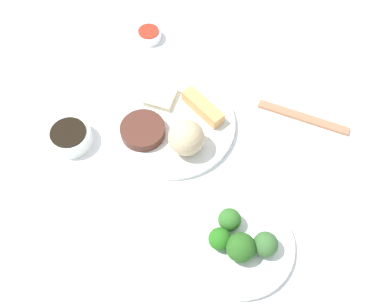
% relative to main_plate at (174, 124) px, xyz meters
% --- Properties ---
extents(tabletop, '(2.20, 2.20, 0.02)m').
position_rel_main_plate_xyz_m(tabletop, '(-0.04, -0.04, -0.02)').
color(tabletop, white).
rests_on(tabletop, ground).
extents(main_plate, '(0.28, 0.28, 0.02)m').
position_rel_main_plate_xyz_m(main_plate, '(0.00, 0.00, 0.00)').
color(main_plate, white).
rests_on(main_plate, tabletop).
extents(rice_scoop, '(0.08, 0.08, 0.08)m').
position_rel_main_plate_xyz_m(rice_scoop, '(-0.03, -0.07, 0.05)').
color(rice_scoop, tan).
rests_on(rice_scoop, main_plate).
extents(spring_roll, '(0.05, 0.11, 0.03)m').
position_rel_main_plate_xyz_m(spring_roll, '(0.07, -0.03, 0.02)').
color(spring_roll, '#DD9B57').
rests_on(spring_roll, main_plate).
extents(crab_rangoon_wonton, '(0.08, 0.08, 0.01)m').
position_rel_main_plate_xyz_m(crab_rangoon_wonton, '(0.03, 0.07, 0.02)').
color(crab_rangoon_wonton, beige).
rests_on(crab_rangoon_wonton, main_plate).
extents(stir_fry_heap, '(0.10, 0.10, 0.02)m').
position_rel_main_plate_xyz_m(stir_fry_heap, '(-0.07, 0.03, 0.02)').
color(stir_fry_heap, '#4C271D').
rests_on(stir_fry_heap, main_plate).
extents(broccoli_plate, '(0.21, 0.21, 0.01)m').
position_rel_main_plate_xyz_m(broccoli_plate, '(-0.12, -0.28, -0.00)').
color(broccoli_plate, white).
rests_on(broccoli_plate, tabletop).
extents(broccoli_floret_0, '(0.04, 0.04, 0.04)m').
position_rel_main_plate_xyz_m(broccoli_floret_0, '(-0.11, -0.24, 0.03)').
color(broccoli_floret_0, '#2F6A25').
rests_on(broccoli_floret_0, broccoli_plate).
extents(broccoli_floret_1, '(0.05, 0.05, 0.05)m').
position_rel_main_plate_xyz_m(broccoli_floret_1, '(-0.10, -0.32, 0.03)').
color(broccoli_floret_1, '#376630').
rests_on(broccoli_floret_1, broccoli_plate).
extents(broccoli_floret_2, '(0.06, 0.06, 0.06)m').
position_rel_main_plate_xyz_m(broccoli_floret_2, '(-0.14, -0.29, 0.03)').
color(broccoli_floret_2, '#275B1C').
rests_on(broccoli_floret_2, broccoli_plate).
extents(broccoli_floret_3, '(0.04, 0.04, 0.04)m').
position_rel_main_plate_xyz_m(broccoli_floret_3, '(-0.15, -0.25, 0.03)').
color(broccoli_floret_3, '#246B19').
rests_on(broccoli_floret_3, broccoli_plate).
extents(soy_sauce_bowl, '(0.09, 0.09, 0.03)m').
position_rel_main_plate_xyz_m(soy_sauce_bowl, '(-0.18, 0.14, 0.01)').
color(soy_sauce_bowl, white).
rests_on(soy_sauce_bowl, tabletop).
extents(soy_sauce_bowl_liquid, '(0.08, 0.08, 0.00)m').
position_rel_main_plate_xyz_m(soy_sauce_bowl_liquid, '(-0.18, 0.14, 0.03)').
color(soy_sauce_bowl_liquid, black).
rests_on(soy_sauce_bowl_liquid, soy_sauce_bowl).
extents(sauce_ramekin_sweet_and_sour, '(0.06, 0.06, 0.02)m').
position_rel_main_plate_xyz_m(sauce_ramekin_sweet_and_sour, '(0.16, 0.23, 0.00)').
color(sauce_ramekin_sweet_and_sour, white).
rests_on(sauce_ramekin_sweet_and_sour, tabletop).
extents(sauce_ramekin_sweet_and_sour_liquid, '(0.05, 0.05, 0.00)m').
position_rel_main_plate_xyz_m(sauce_ramekin_sweet_and_sour_liquid, '(0.16, 0.23, 0.02)').
color(sauce_ramekin_sweet_and_sour_liquid, red).
rests_on(sauce_ramekin_sweet_and_sour_liquid, sauce_ramekin_sweet_and_sour).
extents(chopsticks_pair, '(0.09, 0.21, 0.01)m').
position_rel_main_plate_xyz_m(chopsticks_pair, '(0.21, -0.21, -0.00)').
color(chopsticks_pair, '#A87050').
rests_on(chopsticks_pair, tabletop).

